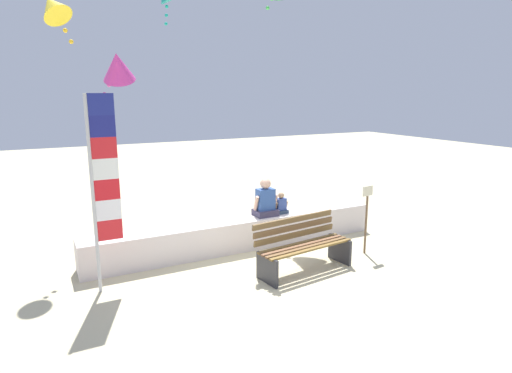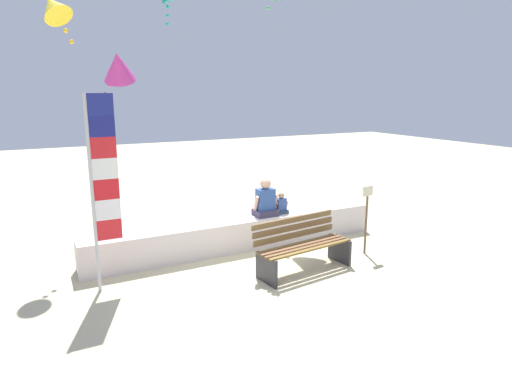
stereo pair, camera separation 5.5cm
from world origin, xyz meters
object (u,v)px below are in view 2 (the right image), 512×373
at_px(person_adult, 265,201).
at_px(sign_post, 366,214).
at_px(kite_yellow, 54,7).
at_px(flag_banner, 100,179).
at_px(kite_magenta, 118,67).
at_px(person_child, 281,205).
at_px(park_bench, 302,246).

relative_size(person_adult, sign_post, 0.58).
xyz_separation_m(kite_yellow, sign_post, (4.79, -2.73, -3.61)).
height_order(flag_banner, sign_post, flag_banner).
distance_m(flag_banner, sign_post, 4.64).
distance_m(kite_magenta, sign_post, 5.67).
distance_m(person_child, flag_banner, 3.67).
height_order(park_bench, sign_post, sign_post).
distance_m(flag_banner, kite_magenta, 3.39).
distance_m(park_bench, person_adult, 1.52).
bearing_deg(kite_yellow, flag_banner, -82.20).
height_order(park_bench, flag_banner, flag_banner).
bearing_deg(kite_magenta, kite_yellow, -149.73).
bearing_deg(flag_banner, kite_magenta, 73.30).
height_order(park_bench, kite_magenta, kite_magenta).
bearing_deg(park_bench, sign_post, 4.78).
xyz_separation_m(person_adult, sign_post, (1.40, -1.33, -0.11)).
xyz_separation_m(park_bench, kite_yellow, (-3.32, 2.86, 3.95)).
relative_size(person_child, sign_post, 0.33).
bearing_deg(sign_post, person_child, 128.09).
bearing_deg(person_child, flag_banner, -168.20).
bearing_deg(park_bench, kite_magenta, 121.93).
relative_size(flag_banner, kite_yellow, 3.28).
relative_size(person_child, kite_yellow, 0.48).
relative_size(park_bench, kite_magenta, 1.52).
relative_size(park_bench, person_adult, 2.36).
xyz_separation_m(person_child, sign_post, (1.04, -1.33, 0.02)).
xyz_separation_m(park_bench, flag_banner, (-3.03, 0.73, 1.29)).
bearing_deg(sign_post, park_bench, -175.22).
xyz_separation_m(kite_magenta, sign_post, (3.66, -3.39, -2.69)).
height_order(park_bench, person_child, person_child).
bearing_deg(kite_magenta, flag_banner, -106.70).
height_order(park_bench, person_adult, person_adult).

